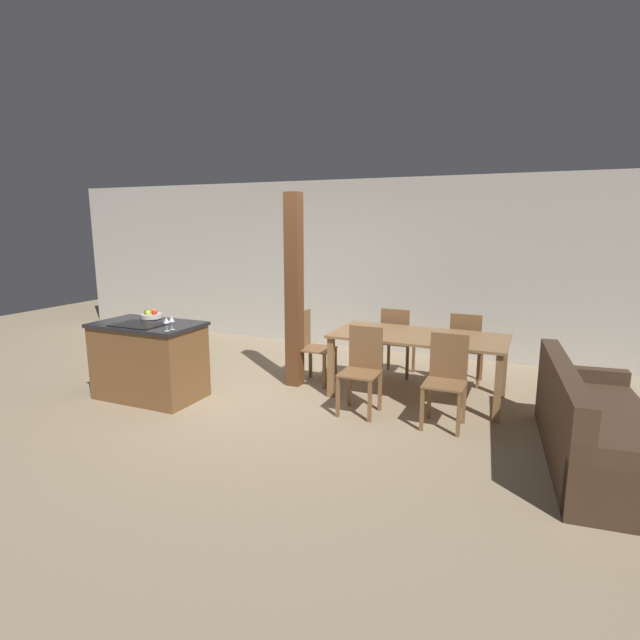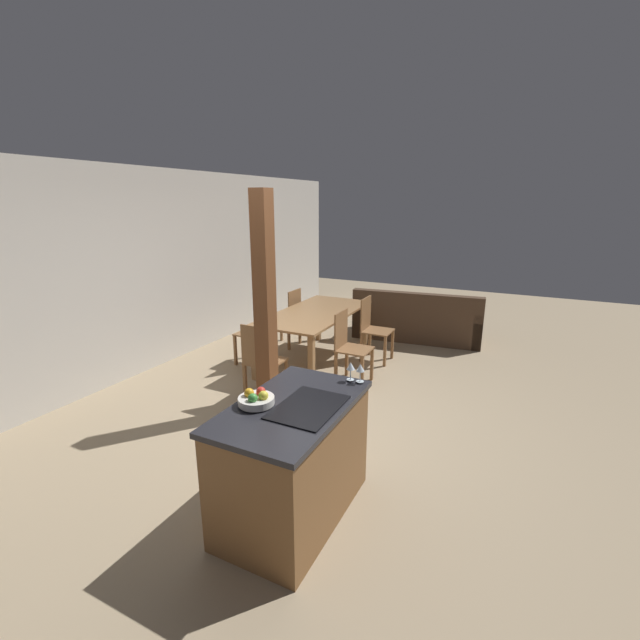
% 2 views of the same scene
% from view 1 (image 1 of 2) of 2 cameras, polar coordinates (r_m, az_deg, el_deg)
% --- Properties ---
extents(ground_plane, '(16.00, 16.00, 0.00)m').
position_cam_1_polar(ground_plane, '(5.97, -6.12, -8.87)').
color(ground_plane, '#9E896B').
extents(wall_back, '(11.20, 0.08, 2.70)m').
position_cam_1_polar(wall_back, '(8.14, 3.42, 6.26)').
color(wall_back, beige).
rests_on(wall_back, ground_plane).
extents(kitchen_island, '(1.24, 0.74, 0.90)m').
position_cam_1_polar(kitchen_island, '(6.18, -18.91, -4.36)').
color(kitchen_island, brown).
rests_on(kitchen_island, ground_plane).
extents(fruit_bowl, '(0.25, 0.25, 0.11)m').
position_cam_1_polar(fruit_bowl, '(6.31, -18.74, 0.55)').
color(fruit_bowl, silver).
rests_on(fruit_bowl, kitchen_island).
extents(wine_glass_near, '(0.07, 0.07, 0.15)m').
position_cam_1_polar(wine_glass_near, '(5.48, -17.15, -0.11)').
color(wine_glass_near, silver).
rests_on(wine_glass_near, kitchen_island).
extents(wine_glass_middle, '(0.07, 0.07, 0.15)m').
position_cam_1_polar(wine_glass_middle, '(5.54, -16.61, 0.04)').
color(wine_glass_middle, silver).
rests_on(wine_glass_middle, kitchen_island).
extents(dining_table, '(1.99, 0.96, 0.75)m').
position_cam_1_polar(dining_table, '(5.91, 11.19, -2.51)').
color(dining_table, olive).
rests_on(dining_table, ground_plane).
extents(dining_chair_near_left, '(0.40, 0.40, 0.93)m').
position_cam_1_polar(dining_chair_near_left, '(5.42, 4.81, -5.52)').
color(dining_chair_near_left, brown).
rests_on(dining_chair_near_left, ground_plane).
extents(dining_chair_near_right, '(0.40, 0.40, 0.93)m').
position_cam_1_polar(dining_chair_near_right, '(5.21, 14.20, -6.51)').
color(dining_chair_near_right, brown).
rests_on(dining_chair_near_right, ground_plane).
extents(dining_chair_far_left, '(0.40, 0.40, 0.93)m').
position_cam_1_polar(dining_chair_far_left, '(6.73, 8.76, -2.32)').
color(dining_chair_far_left, brown).
rests_on(dining_chair_far_left, ground_plane).
extents(dining_chair_far_right, '(0.40, 0.40, 0.93)m').
position_cam_1_polar(dining_chair_far_right, '(6.56, 16.32, -2.98)').
color(dining_chair_far_right, brown).
rests_on(dining_chair_far_right, ground_plane).
extents(dining_chair_head_end, '(0.40, 0.40, 0.93)m').
position_cam_1_polar(dining_chair_head_end, '(6.38, -0.94, -2.92)').
color(dining_chair_head_end, brown).
rests_on(dining_chair_head_end, ground_plane).
extents(couch, '(1.03, 2.16, 0.84)m').
position_cam_1_polar(couch, '(4.93, 28.97, -11.12)').
color(couch, '#473323').
rests_on(couch, ground_plane).
extents(timber_post, '(0.18, 0.18, 2.39)m').
position_cam_1_polar(timber_post, '(6.16, -2.98, 3.26)').
color(timber_post, brown).
rests_on(timber_post, ground_plane).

